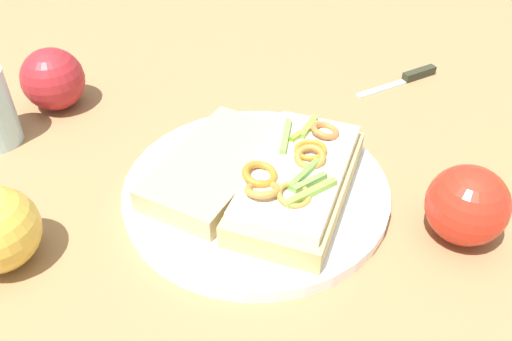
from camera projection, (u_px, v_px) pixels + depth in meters
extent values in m
plane|color=#997148|center=(256.00, 195.00, 0.58)|extent=(2.00, 2.00, 0.00)
cylinder|color=white|center=(256.00, 190.00, 0.57)|extent=(0.28, 0.28, 0.01)
cube|color=tan|center=(297.00, 185.00, 0.55)|extent=(0.21, 0.17, 0.03)
cube|color=#F7E1CC|center=(298.00, 171.00, 0.53)|extent=(0.19, 0.16, 0.01)
torus|color=#B56E37|center=(325.00, 131.00, 0.57)|extent=(0.03, 0.03, 0.02)
torus|color=#BE7821|center=(311.00, 150.00, 0.54)|extent=(0.04, 0.04, 0.01)
torus|color=#AC7424|center=(262.00, 174.00, 0.52)|extent=(0.05, 0.05, 0.01)
torus|color=#B1803A|center=(262.00, 189.00, 0.50)|extent=(0.05, 0.05, 0.02)
torus|color=#AD7733|center=(310.00, 157.00, 0.54)|extent=(0.03, 0.03, 0.02)
torus|color=#B4833A|center=(294.00, 195.00, 0.49)|extent=(0.04, 0.04, 0.01)
cube|color=#6BA840|center=(304.00, 174.00, 0.52)|extent=(0.04, 0.04, 0.01)
cube|color=#79AB4C|center=(286.00, 136.00, 0.56)|extent=(0.06, 0.02, 0.01)
cube|color=#7CA73C|center=(308.00, 127.00, 0.58)|extent=(0.04, 0.03, 0.01)
cube|color=#85B32E|center=(305.00, 131.00, 0.57)|extent=(0.03, 0.04, 0.01)
cube|color=#76A14A|center=(310.00, 182.00, 0.51)|extent=(0.02, 0.04, 0.01)
cube|color=#7CB243|center=(311.00, 192.00, 0.50)|extent=(0.03, 0.05, 0.01)
cube|color=tan|center=(216.00, 167.00, 0.57)|extent=(0.19, 0.17, 0.03)
sphere|color=#A82329|center=(53.00, 79.00, 0.68)|extent=(0.11, 0.11, 0.08)
sphere|color=red|center=(467.00, 205.00, 0.51)|extent=(0.11, 0.11, 0.08)
cube|color=silver|center=(382.00, 88.00, 0.74)|extent=(0.04, 0.08, 0.00)
cube|color=#2D2E20|center=(419.00, 74.00, 0.76)|extent=(0.03, 0.05, 0.01)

